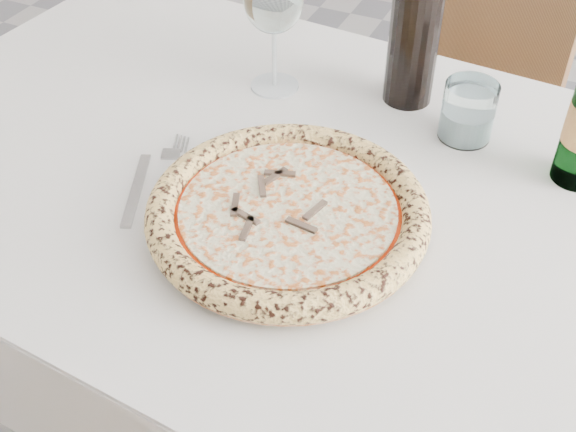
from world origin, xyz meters
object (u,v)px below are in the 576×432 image
at_px(chair_far, 469,69).
at_px(plate, 288,223).
at_px(wine_glass, 274,2).
at_px(pizza, 288,212).
at_px(tumbler, 467,115).
at_px(wine_bottle, 416,21).
at_px(dining_table, 318,235).

xyz_separation_m(chair_far, plate, (-0.04, -0.87, 0.23)).
bearing_deg(chair_far, wine_glass, -109.26).
distance_m(plate, wine_glass, 0.35).
relative_size(plate, pizza, 0.86).
height_order(tumbler, wine_bottle, wine_bottle).
bearing_deg(wine_glass, pizza, -61.47).
distance_m(plate, wine_bottle, 0.37).
xyz_separation_m(dining_table, plate, (0.00, -0.10, 0.10)).
bearing_deg(chair_far, pizza, -92.96).
distance_m(plate, pizza, 0.02).
bearing_deg(dining_table, tumbler, 51.41).
bearing_deg(tumbler, wine_glass, 178.87).
bearing_deg(tumbler, wine_bottle, 149.70).
relative_size(chair_far, wine_bottle, 3.09).
distance_m(chair_far, wine_bottle, 0.63).
distance_m(dining_table, chair_far, 0.78).
xyz_separation_m(plate, tumbler, (0.15, 0.28, 0.03)).
height_order(plate, pizza, pizza).
distance_m(dining_table, tumbler, 0.27).
distance_m(wine_glass, wine_bottle, 0.21).
bearing_deg(pizza, chair_far, 87.04).
xyz_separation_m(chair_far, wine_bottle, (-0.00, -0.52, 0.35)).
distance_m(dining_table, pizza, 0.16).
height_order(dining_table, pizza, pizza).
xyz_separation_m(dining_table, tumbler, (0.15, 0.18, 0.13)).
height_order(pizza, wine_bottle, wine_bottle).
xyz_separation_m(plate, wine_bottle, (0.04, 0.34, 0.12)).
height_order(dining_table, tumbler, tumbler).
xyz_separation_m(pizza, tumbler, (0.15, 0.28, 0.01)).
bearing_deg(wine_bottle, plate, -96.77).
xyz_separation_m(dining_table, wine_bottle, (0.04, 0.24, 0.22)).
height_order(plate, tumbler, tumbler).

